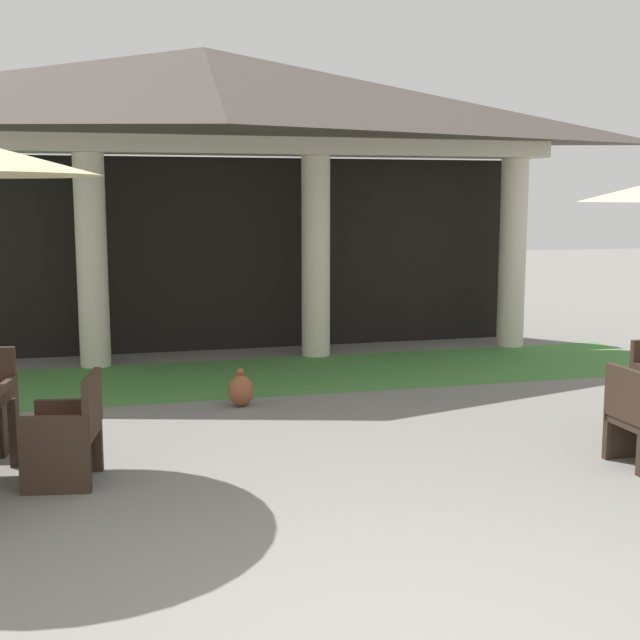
% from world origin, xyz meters
% --- Properties ---
extents(background_pavilion, '(10.76, 3.10, 4.39)m').
position_xyz_m(background_pavilion, '(-0.00, 8.34, 3.43)').
color(background_pavilion, beige).
rests_on(background_pavilion, ground).
extents(lawn_strip, '(12.56, 2.36, 0.01)m').
position_xyz_m(lawn_strip, '(0.00, 6.99, 0.00)').
color(lawn_strip, '#47843D').
rests_on(lawn_strip, ground).
extents(patio_chair_mid_left_east, '(0.66, 0.70, 0.91)m').
position_xyz_m(patio_chair_mid_left_east, '(-1.79, 3.30, 0.42)').
color(patio_chair_mid_left_east, '#38281E').
rests_on(patio_chair_mid_left_east, ground).
extents(terracotta_urn, '(0.29, 0.29, 0.44)m').
position_xyz_m(terracotta_urn, '(0.01, 5.47, 0.19)').
color(terracotta_urn, brown).
rests_on(terracotta_urn, ground).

